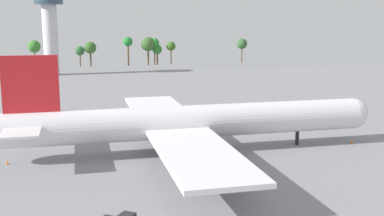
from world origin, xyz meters
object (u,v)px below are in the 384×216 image
object	(u,v)px
safety_cone_tail	(8,162)
control_tower	(50,26)
cargo_airplane	(189,122)
safety_cone_nose	(352,141)

from	to	relation	value
safety_cone_tail	control_tower	size ratio (longest dim) A/B	0.02
cargo_airplane	control_tower	bearing A→B (deg)	102.79
safety_cone_tail	safety_cone_nose	bearing A→B (deg)	-1.24
safety_cone_tail	control_tower	xyz separation A→B (m)	(1.16, 131.58, 20.45)
safety_cone_tail	control_tower	distance (m)	133.17
cargo_airplane	control_tower	size ratio (longest dim) A/B	2.05
cargo_airplane	control_tower	distance (m)	135.64
safety_cone_nose	safety_cone_tail	size ratio (longest dim) A/B	1.06
control_tower	safety_cone_tail	bearing A→B (deg)	-90.50
cargo_airplane	safety_cone_tail	size ratio (longest dim) A/B	108.02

